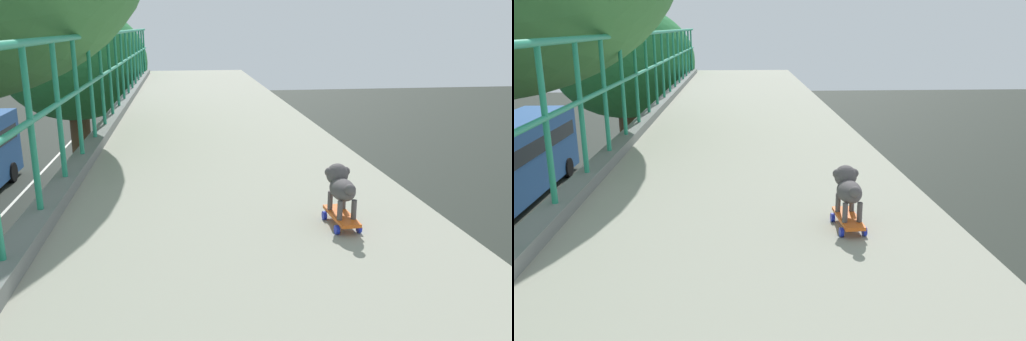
% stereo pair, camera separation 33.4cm
% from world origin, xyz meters
% --- Properties ---
extents(roadside_tree_far, '(4.12, 4.12, 7.99)m').
position_xyz_m(roadside_tree_far, '(-2.26, 15.00, 6.24)').
color(roadside_tree_far, '#493824').
rests_on(roadside_tree_far, ground).
extents(toy_skateboard, '(0.19, 0.43, 0.09)m').
position_xyz_m(toy_skateboard, '(1.84, 2.56, 6.08)').
color(toy_skateboard, orange).
rests_on(toy_skateboard, overpass_deck).
extents(small_dog, '(0.18, 0.41, 0.33)m').
position_xyz_m(small_dog, '(1.83, 2.60, 6.31)').
color(small_dog, '#4F494B').
rests_on(small_dog, toy_skateboard).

